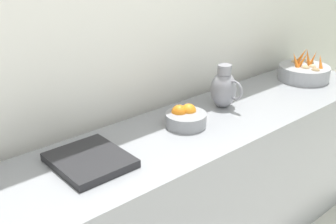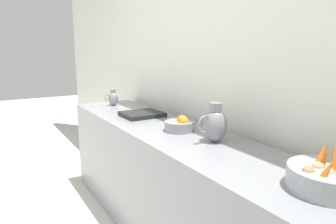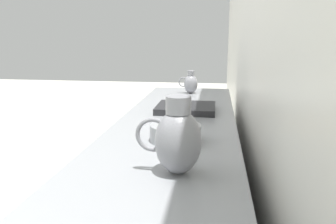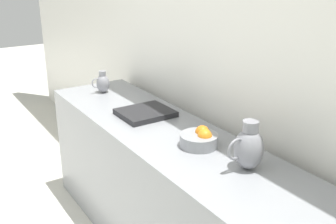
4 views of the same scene
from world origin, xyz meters
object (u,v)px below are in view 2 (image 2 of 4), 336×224
at_px(vegetable_colander, 329,178).
at_px(orange_bowl, 180,125).
at_px(metal_pitcher_tall, 215,124).
at_px(metal_pitcher_short, 113,98).

distance_m(vegetable_colander, orange_bowl, 1.12).
xyz_separation_m(orange_bowl, metal_pitcher_tall, (-0.04, 0.34, 0.07)).
distance_m(metal_pitcher_tall, metal_pitcher_short, 1.56).
height_order(vegetable_colander, metal_pitcher_short, vegetable_colander).
relative_size(orange_bowl, metal_pitcher_short, 1.24).
distance_m(vegetable_colander, metal_pitcher_tall, 0.79).
xyz_separation_m(vegetable_colander, metal_pitcher_tall, (-0.04, -0.78, 0.06)).
bearing_deg(metal_pitcher_tall, orange_bowl, -83.31).
height_order(vegetable_colander, metal_pitcher_tall, metal_pitcher_tall).
bearing_deg(vegetable_colander, metal_pitcher_short, -89.05).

